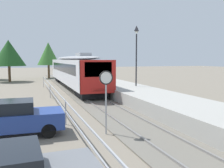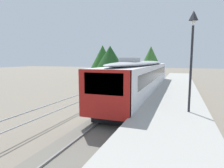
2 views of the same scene
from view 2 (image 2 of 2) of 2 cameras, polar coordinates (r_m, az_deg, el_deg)
The scene contains 8 objects.
ground_plane at distance 15.13m, azimuth -6.66°, elevation -7.02°, with size 160.00×160.00×0.00m, color slate.
track_rails at distance 14.06m, azimuth 4.42°, elevation -7.96°, with size 3.20×60.00×0.14m.
commuter_train at distance 19.45m, azimuth 9.27°, elevation 2.53°, with size 2.82×20.96×3.74m.
station_platform at distance 13.48m, azimuth 17.96°, elevation -7.14°, with size 3.90×60.00×0.90m, color #A8A59E.
platform_lamp_mid_platform at distance 10.96m, azimuth 23.08°, elevation 11.41°, with size 0.34×0.34×5.35m.
tree_behind_carpark at distance 31.75m, azimuth -0.58°, elevation 8.10°, with size 4.79×4.79×6.08m.
tree_behind_station_far at distance 34.97m, azimuth 11.64°, elevation 7.93°, with size 3.78×3.78×6.18m.
tree_distant_left at distance 37.39m, azimuth -2.84°, elevation 8.22°, with size 4.70×4.70×6.59m.
Camera 2 is at (3.65, 8.93, 3.72)m, focal length 30.26 mm.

